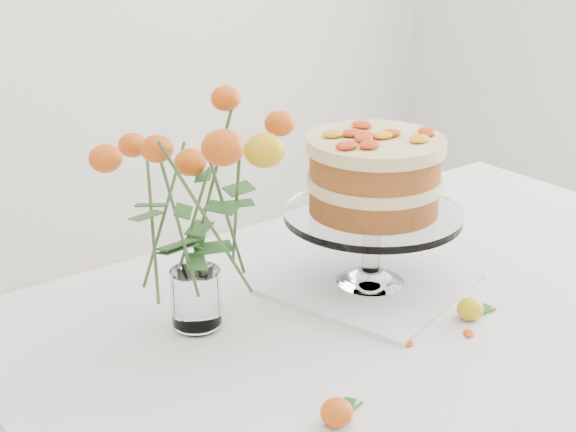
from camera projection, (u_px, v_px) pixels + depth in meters
name	position (u px, v px, depth m)	size (l,w,h in m)	color
table	(413.00, 339.00, 1.45)	(1.43, 0.93, 0.76)	tan
napkin	(370.00, 283.00, 1.47)	(0.31, 0.31, 0.01)	white
cake_stand	(374.00, 183.00, 1.40)	(0.32, 0.32, 0.28)	silver
rose_vase	(191.00, 190.00, 1.24)	(0.36, 0.36, 0.41)	silver
loose_rose_near	(470.00, 309.00, 1.35)	(0.08, 0.04, 0.04)	yellow
loose_rose_far	(337.00, 412.00, 1.08)	(0.08, 0.05, 0.04)	red
stray_petal_a	(408.00, 343.00, 1.28)	(0.03, 0.02, 0.00)	#FFA810
stray_petal_b	(469.00, 334.00, 1.31)	(0.03, 0.02, 0.00)	#FFA810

